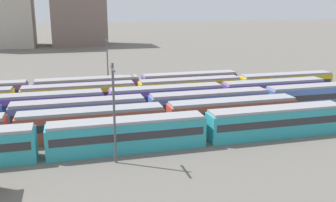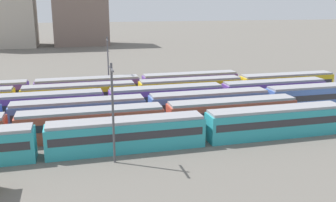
{
  "view_description": "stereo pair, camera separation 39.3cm",
  "coord_description": "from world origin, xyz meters",
  "px_view_note": "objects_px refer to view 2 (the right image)",
  "views": [
    {
      "loc": [
        12.04,
        -40.69,
        16.37
      ],
      "look_at": [
        26.46,
        13.0,
        2.04
      ],
      "focal_mm": 40.58,
      "sensor_mm": 36.0,
      "label": 1
    },
    {
      "loc": [
        12.42,
        -40.79,
        16.37
      ],
      "look_at": [
        26.46,
        13.0,
        2.04
      ],
      "focal_mm": 40.58,
      "sensor_mm": 36.0,
      "label": 2
    }
  ],
  "objects_px": {
    "train_track_0": "(127,134)",
    "catenary_pole_2": "(113,109)",
    "catenary_pole_1": "(108,63)",
    "train_track_4": "(137,92)",
    "train_track_5": "(88,88)",
    "train_track_2": "(209,104)",
    "train_track_3": "(106,101)",
    "train_track_1": "(92,123)"
  },
  "relations": [
    {
      "from": "train_track_2",
      "to": "catenary_pole_1",
      "type": "bearing_deg",
      "value": 124.65
    },
    {
      "from": "train_track_0",
      "to": "train_track_2",
      "type": "height_order",
      "value": "same"
    },
    {
      "from": "train_track_0",
      "to": "train_track_5",
      "type": "distance_m",
      "value": 26.16
    },
    {
      "from": "train_track_3",
      "to": "train_track_5",
      "type": "bearing_deg",
      "value": 101.66
    },
    {
      "from": "train_track_5",
      "to": "train_track_0",
      "type": "bearing_deg",
      "value": -83.6
    },
    {
      "from": "catenary_pole_2",
      "to": "train_track_3",
      "type": "bearing_deg",
      "value": 86.83
    },
    {
      "from": "train_track_3",
      "to": "catenary_pole_2",
      "type": "relative_size",
      "value": 7.01
    },
    {
      "from": "train_track_5",
      "to": "catenary_pole_1",
      "type": "distance_m",
      "value": 6.35
    },
    {
      "from": "train_track_5",
      "to": "catenary_pole_2",
      "type": "xyz_separation_m",
      "value": [
        1.1,
        -29.19,
        3.98
      ]
    },
    {
      "from": "train_track_2",
      "to": "catenary_pole_2",
      "type": "height_order",
      "value": "catenary_pole_2"
    },
    {
      "from": "train_track_4",
      "to": "train_track_5",
      "type": "relative_size",
      "value": 1.34
    },
    {
      "from": "train_track_1",
      "to": "train_track_2",
      "type": "xyz_separation_m",
      "value": [
        17.53,
        5.2,
        0.0
      ]
    },
    {
      "from": "train_track_0",
      "to": "train_track_4",
      "type": "height_order",
      "value": "same"
    },
    {
      "from": "catenary_pole_1",
      "to": "train_track_0",
      "type": "bearing_deg",
      "value": -92.07
    },
    {
      "from": "train_track_4",
      "to": "train_track_1",
      "type": "bearing_deg",
      "value": -118.6
    },
    {
      "from": "catenary_pole_2",
      "to": "catenary_pole_1",
      "type": "bearing_deg",
      "value": 84.93
    },
    {
      "from": "train_track_2",
      "to": "train_track_5",
      "type": "height_order",
      "value": "same"
    },
    {
      "from": "train_track_0",
      "to": "train_track_1",
      "type": "height_order",
      "value": "same"
    },
    {
      "from": "train_track_2",
      "to": "train_track_5",
      "type": "relative_size",
      "value": 1.68
    },
    {
      "from": "train_track_2",
      "to": "catenary_pole_1",
      "type": "height_order",
      "value": "catenary_pole_1"
    },
    {
      "from": "train_track_1",
      "to": "catenary_pole_2",
      "type": "relative_size",
      "value": 5.24
    },
    {
      "from": "catenary_pole_2",
      "to": "train_track_1",
      "type": "bearing_deg",
      "value": 102.07
    },
    {
      "from": "train_track_4",
      "to": "catenary_pole_2",
      "type": "height_order",
      "value": "catenary_pole_2"
    },
    {
      "from": "train_track_3",
      "to": "catenary_pole_1",
      "type": "bearing_deg",
      "value": 82.29
    },
    {
      "from": "train_track_1",
      "to": "train_track_4",
      "type": "distance_m",
      "value": 17.77
    },
    {
      "from": "train_track_1",
      "to": "train_track_5",
      "type": "bearing_deg",
      "value": 88.1
    },
    {
      "from": "catenary_pole_2",
      "to": "train_track_2",
      "type": "bearing_deg",
      "value": 40.81
    },
    {
      "from": "train_track_1",
      "to": "train_track_3",
      "type": "relative_size",
      "value": 0.75
    },
    {
      "from": "train_track_0",
      "to": "train_track_5",
      "type": "height_order",
      "value": "same"
    },
    {
      "from": "train_track_2",
      "to": "train_track_3",
      "type": "relative_size",
      "value": 1.25
    },
    {
      "from": "train_track_4",
      "to": "train_track_2",
      "type": "bearing_deg",
      "value": -49.05
    },
    {
      "from": "train_track_1",
      "to": "catenary_pole_1",
      "type": "height_order",
      "value": "catenary_pole_1"
    },
    {
      "from": "train_track_3",
      "to": "catenary_pole_2",
      "type": "height_order",
      "value": "catenary_pole_2"
    },
    {
      "from": "train_track_2",
      "to": "catenary_pole_1",
      "type": "xyz_separation_m",
      "value": [
        -12.88,
        18.63,
        3.93
      ]
    },
    {
      "from": "catenary_pole_1",
      "to": "catenary_pole_2",
      "type": "relative_size",
      "value": 0.99
    },
    {
      "from": "train_track_1",
      "to": "catenary_pole_2",
      "type": "bearing_deg",
      "value": -77.93
    },
    {
      "from": "train_track_5",
      "to": "catenary_pole_1",
      "type": "bearing_deg",
      "value": 37.38
    },
    {
      "from": "train_track_0",
      "to": "catenary_pole_2",
      "type": "xyz_separation_m",
      "value": [
        -1.81,
        -3.19,
        3.98
      ]
    },
    {
      "from": "train_track_4",
      "to": "catenary_pole_1",
      "type": "height_order",
      "value": "catenary_pole_1"
    },
    {
      "from": "catenary_pole_1",
      "to": "catenary_pole_2",
      "type": "xyz_separation_m",
      "value": [
        -2.86,
        -32.22,
        0.05
      ]
    },
    {
      "from": "train_track_0",
      "to": "train_track_3",
      "type": "distance_m",
      "value": 15.62
    },
    {
      "from": "train_track_5",
      "to": "catenary_pole_2",
      "type": "distance_m",
      "value": 29.48
    }
  ]
}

